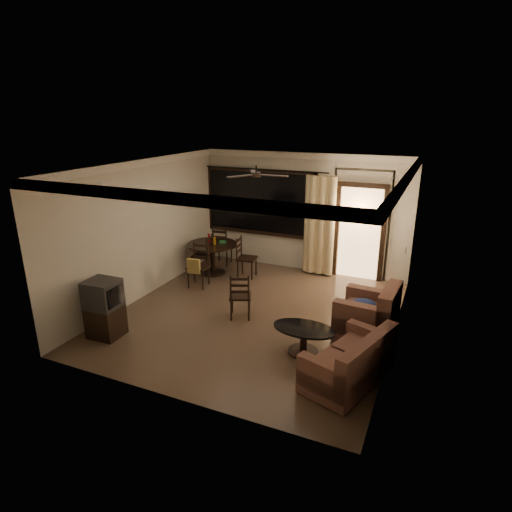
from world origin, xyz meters
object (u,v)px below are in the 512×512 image
at_px(dining_chair_south, 198,273).
at_px(dining_chair_east, 246,265).
at_px(sofa, 351,364).
at_px(coffee_table, 304,336).
at_px(dining_table, 213,250).
at_px(dining_chair_west, 203,262).
at_px(side_chair, 240,304).
at_px(armchair, 370,316).
at_px(dining_chair_north, 223,253).
at_px(tv_cabinet, 104,308).

bearing_deg(dining_chair_south, dining_chair_east, 45.70).
bearing_deg(sofa, coffee_table, 167.99).
distance_m(dining_table, dining_chair_west, 0.38).
distance_m(dining_chair_west, dining_chair_east, 1.05).
distance_m(dining_table, side_chair, 2.45).
relative_size(dining_chair_west, coffee_table, 0.94).
relative_size(dining_chair_south, side_chair, 1.06).
distance_m(dining_chair_south, armchair, 3.91).
distance_m(dining_chair_west, coffee_table, 4.08).
bearing_deg(dining_chair_west, sofa, 47.07).
xyz_separation_m(armchair, coffee_table, (-0.87, -0.93, -0.09)).
bearing_deg(dining_chair_north, dining_chair_south, 90.48).
relative_size(sofa, armchair, 1.59).
height_order(dining_chair_north, coffee_table, dining_chair_north).
bearing_deg(side_chair, dining_chair_east, -91.23).
xyz_separation_m(dining_chair_south, tv_cabinet, (-0.30, -2.53, 0.21)).
bearing_deg(dining_table, side_chair, -48.65).
distance_m(dining_chair_west, sofa, 5.08).
bearing_deg(dining_table, armchair, -22.26).
bearing_deg(dining_chair_east, dining_table, 89.92).
bearing_deg(tv_cabinet, dining_chair_south, 81.28).
distance_m(dining_chair_south, sofa, 4.41).
xyz_separation_m(armchair, side_chair, (-2.34, -0.21, -0.12)).
xyz_separation_m(dining_chair_west, coffee_table, (3.28, -2.43, 0.01)).
distance_m(armchair, side_chair, 2.35).
bearing_deg(armchair, tv_cabinet, -151.97).
xyz_separation_m(dining_chair_north, sofa, (4.04, -3.73, 0.02)).
bearing_deg(dining_chair_south, sofa, -37.45).
xyz_separation_m(sofa, armchair, (0.01, 1.43, 0.08)).
relative_size(dining_chair_south, sofa, 0.59).
bearing_deg(coffee_table, dining_chair_east, 130.25).
distance_m(sofa, coffee_table, 1.00).
bearing_deg(dining_table, sofa, -37.75).
bearing_deg(dining_table, dining_chair_west, -151.16).
xyz_separation_m(dining_table, coffee_table, (3.07, -2.54, -0.29)).
xyz_separation_m(dining_chair_south, dining_chair_north, (-0.22, 1.53, -0.02)).
bearing_deg(dining_chair_south, armchair, -18.85).
xyz_separation_m(dining_table, sofa, (3.94, -3.05, -0.27)).
bearing_deg(dining_chair_west, armchair, 62.50).
xyz_separation_m(dining_chair_north, coffee_table, (3.18, -3.22, 0.01)).
height_order(sofa, side_chair, side_chair).
bearing_deg(dining_chair_east, coffee_table, -147.33).
distance_m(tv_cabinet, armchair, 4.50).
height_order(tv_cabinet, armchair, tv_cabinet).
height_order(sofa, coffee_table, sofa).
height_order(armchair, side_chair, armchair).
height_order(dining_chair_east, armchair, armchair).
bearing_deg(dining_chair_west, dining_table, 111.26).
distance_m(dining_chair_south, coffee_table, 3.41).
distance_m(dining_chair_south, tv_cabinet, 2.56).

